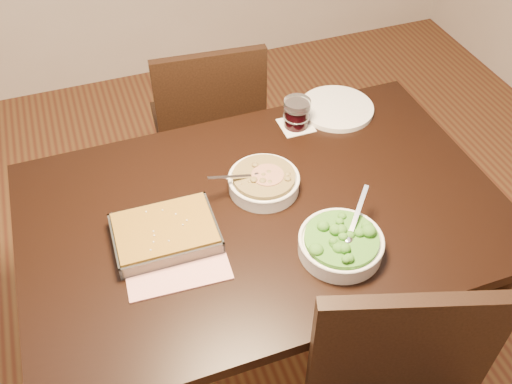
{
  "coord_description": "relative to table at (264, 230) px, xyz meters",
  "views": [
    {
      "loc": [
        -0.41,
        -1.08,
        1.96
      ],
      "look_at": [
        -0.02,
        0.02,
        0.8
      ],
      "focal_mm": 40.0,
      "sensor_mm": 36.0,
      "label": 1
    }
  ],
  "objects": [
    {
      "name": "dinner_plate",
      "position": [
        0.41,
        0.36,
        0.1
      ],
      "size": [
        0.26,
        0.26,
        0.02
      ],
      "primitive_type": "cylinder",
      "color": "silver",
      "rests_on": "table"
    },
    {
      "name": "wine_tumbler",
      "position": [
        0.24,
        0.33,
        0.15
      ],
      "size": [
        0.09,
        0.09,
        0.1
      ],
      "color": "black",
      "rests_on": "coaster"
    },
    {
      "name": "coaster",
      "position": [
        0.24,
        0.33,
        0.1
      ],
      "size": [
        0.11,
        0.11,
        0.0
      ],
      "primitive_type": "cube",
      "color": "white",
      "rests_on": "table"
    },
    {
      "name": "magazine_a",
      "position": [
        -0.29,
        -0.11,
        0.1
      ],
      "size": [
        0.28,
        0.22,
        0.01
      ],
      "primitive_type": "cube",
      "rotation": [
        0.0,
        0.0,
        -0.06
      ],
      "color": "#C23743",
      "rests_on": "table"
    },
    {
      "name": "ground",
      "position": [
        0.0,
        0.0,
        -0.65
      ],
      "size": [
        4.0,
        4.0,
        0.0
      ],
      "primitive_type": "plane",
      "color": "#4F2516",
      "rests_on": "ground"
    },
    {
      "name": "stew_bowl",
      "position": [
        0.03,
        0.08,
        0.13
      ],
      "size": [
        0.24,
        0.22,
        0.08
      ],
      "color": "white",
      "rests_on": "table"
    },
    {
      "name": "baking_dish",
      "position": [
        -0.3,
        -0.02,
        0.12
      ],
      "size": [
        0.29,
        0.21,
        0.05
      ],
      "rotation": [
        0.0,
        0.0,
        -0.02
      ],
      "color": "silver",
      "rests_on": "table"
    },
    {
      "name": "chair_far",
      "position": [
        0.03,
        0.74,
        -0.15
      ],
      "size": [
        0.46,
        0.46,
        0.9
      ],
      "rotation": [
        0.0,
        0.0,
        3.06
      ],
      "color": "black",
      "rests_on": "ground"
    },
    {
      "name": "table",
      "position": [
        0.0,
        0.0,
        0.0
      ],
      "size": [
        1.4,
        0.9,
        0.75
      ],
      "color": "black",
      "rests_on": "ground"
    },
    {
      "name": "broccoli_bowl",
      "position": [
        0.14,
        -0.22,
        0.13
      ],
      "size": [
        0.23,
        0.23,
        0.09
      ],
      "color": "white",
      "rests_on": "table"
    }
  ]
}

